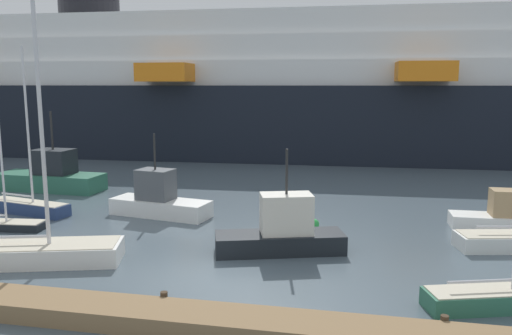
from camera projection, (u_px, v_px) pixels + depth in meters
ground_plane at (196, 276)px, 20.07m from camera, size 600.00×600.00×0.00m
dock_pier at (154, 316)px, 15.90m from camera, size 22.02×1.85×0.74m
sailboat_0 at (28, 205)px, 29.73m from camera, size 5.64×2.37×9.61m
sailboat_1 at (501, 296)px, 17.12m from camera, size 5.31×2.73×8.35m
sailboat_2 at (36, 249)px, 21.42m from camera, size 7.32×3.93×13.19m
sailboat_3 at (0, 221)px, 26.54m from camera, size 4.87×1.72×9.10m
fishing_boat_0 at (509, 215)px, 26.49m from camera, size 5.58×1.63×4.04m
fishing_boat_1 at (51, 176)px, 36.24m from camera, size 7.81×2.89×5.64m
fishing_boat_2 at (282, 232)px, 22.79m from camera, size 6.05×3.40×4.70m
fishing_boat_3 at (159, 200)px, 29.20m from camera, size 6.11×2.92×4.74m
channel_buoy_0 at (314, 224)px, 26.43m from camera, size 0.58×0.58×1.60m
cruise_ship at (297, 91)px, 55.73m from camera, size 134.92×24.29×21.37m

